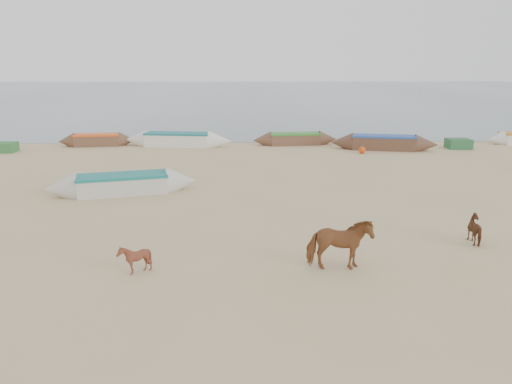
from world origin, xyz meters
TOP-DOWN VIEW (x-y plane):
  - ground at (0.00, 0.00)m, footprint 140.00×140.00m
  - sea at (0.00, 82.00)m, footprint 160.00×160.00m
  - cow_adult at (2.13, -0.75)m, footprint 1.75×0.81m
  - calf_front at (-3.42, -0.84)m, footprint 0.86×0.79m
  - calf_right at (6.94, 1.23)m, footprint 1.02×1.09m
  - near_canoe at (-5.72, 7.81)m, footprint 6.62×2.98m
  - waterline_canoes at (-0.20, 20.27)m, footprint 58.14×4.84m
  - beach_clutter at (3.73, 19.56)m, footprint 45.36×4.48m

SIDE VIEW (x-z plane):
  - ground at x=0.00m, z-range 0.00..0.00m
  - sea at x=0.00m, z-range 0.01..0.01m
  - beach_clutter at x=3.73m, z-range -0.02..0.62m
  - near_canoe at x=-5.72m, z-range 0.00..0.84m
  - calf_front at x=-3.42m, z-range 0.00..0.84m
  - waterline_canoes at x=-0.20m, z-range -0.04..0.91m
  - calf_right at x=6.94m, z-range 0.00..0.88m
  - cow_adult at x=2.13m, z-range 0.00..1.47m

